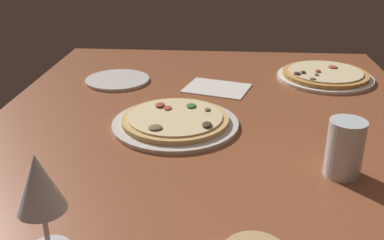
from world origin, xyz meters
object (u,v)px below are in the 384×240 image
(pizza_side, at_px, (325,75))
(side_plate, at_px, (118,80))
(water_glass, at_px, (344,152))
(pizza_main, at_px, (175,121))
(wine_glass_far, at_px, (39,186))
(paper_menu, at_px, (217,88))

(pizza_side, height_order, side_plate, pizza_side)
(water_glass, distance_m, side_plate, 0.76)
(pizza_main, xyz_separation_m, side_plate, (-0.31, -0.21, -0.01))
(side_plate, bearing_deg, wine_glass_far, 5.56)
(pizza_side, bearing_deg, paper_menu, -70.98)
(wine_glass_far, bearing_deg, pizza_side, 146.22)
(pizza_side, distance_m, paper_menu, 0.35)
(pizza_main, bearing_deg, paper_menu, 160.96)
(water_glass, xyz_separation_m, paper_menu, (-0.47, -0.25, -0.05))
(water_glass, bearing_deg, side_plate, -132.59)
(pizza_main, xyz_separation_m, water_glass, (0.20, 0.34, 0.04))
(pizza_main, xyz_separation_m, wine_glass_far, (0.46, -0.14, 0.10))
(wine_glass_far, bearing_deg, paper_menu, 162.41)
(pizza_side, relative_size, paper_menu, 1.64)
(water_glass, height_order, side_plate, water_glass)
(side_plate, bearing_deg, pizza_main, 34.31)
(water_glass, height_order, paper_menu, water_glass)
(water_glass, xyz_separation_m, side_plate, (-0.51, -0.56, -0.04))
(pizza_side, distance_m, water_glass, 0.59)
(pizza_side, relative_size, wine_glass_far, 1.81)
(pizza_main, relative_size, side_plate, 1.55)
(paper_menu, bearing_deg, pizza_side, 125.65)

